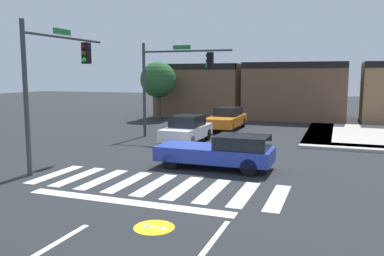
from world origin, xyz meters
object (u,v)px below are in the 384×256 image
traffic_signal_southwest (56,70)px  car_blue (221,151)px  roadside_tree (158,80)px  traffic_signal_northwest (173,73)px  car_white (187,129)px  car_orange (227,119)px

traffic_signal_southwest → car_blue: size_ratio=1.23×
roadside_tree → traffic_signal_southwest: bearing=-78.5°
traffic_signal_northwest → traffic_signal_southwest: 8.65m
car_white → car_blue: car_white is taller
car_orange → car_blue: (2.92, -11.51, -0.05)m
car_orange → roadside_tree: roadside_tree is taller
traffic_signal_southwest → car_orange: 14.22m
car_white → car_blue: bearing=33.9°
car_orange → car_blue: bearing=14.3°
car_white → roadside_tree: bearing=-147.4°
traffic_signal_northwest → traffic_signal_southwest: bearing=-100.6°
traffic_signal_northwest → traffic_signal_southwest: traffic_signal_southwest is taller
car_white → car_orange: 6.37m
car_white → roadside_tree: (-6.51, 10.20, 2.60)m
traffic_signal_northwest → car_blue: size_ratio=1.21×
traffic_signal_northwest → car_white: size_ratio=1.39×
traffic_signal_northwest → car_orange: 6.14m
car_blue → car_orange: bearing=-75.7°
car_orange → traffic_signal_northwest: bearing=-21.9°
traffic_signal_southwest → roadside_tree: traffic_signal_southwest is taller
car_blue → traffic_signal_southwest: bearing=16.1°
car_white → roadside_tree: size_ratio=0.84×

